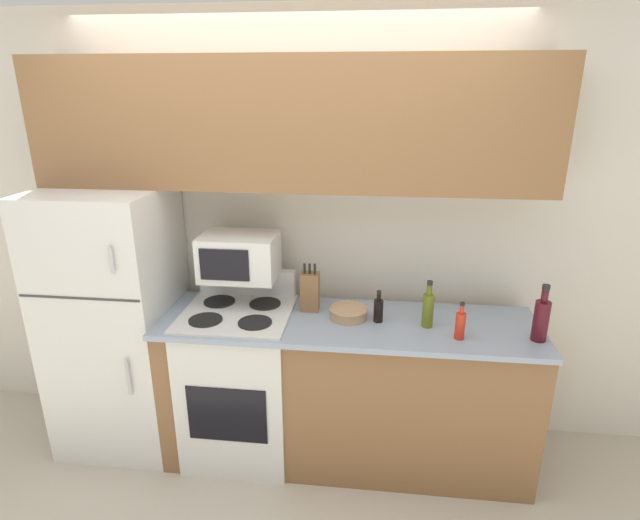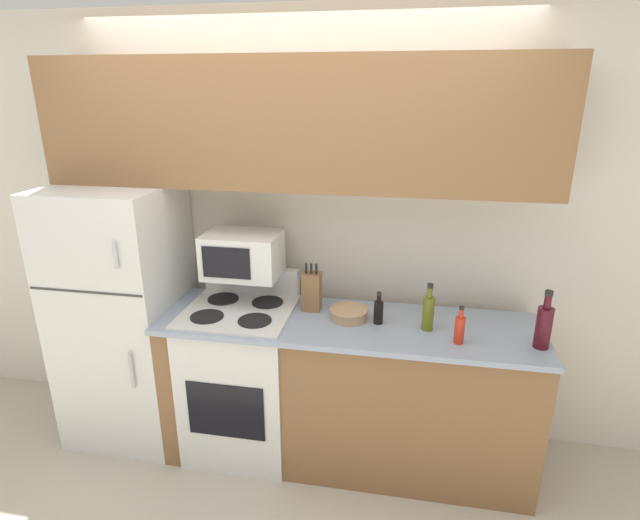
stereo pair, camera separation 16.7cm
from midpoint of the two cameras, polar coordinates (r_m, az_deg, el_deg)
ground_plane at (r=3.11m, az=-3.06°, el=-23.90°), size 12.00×12.00×0.00m
wall_back at (r=3.06m, az=-0.53°, el=3.06°), size 8.00×0.05×2.55m
lower_cabinets at (r=3.00m, az=4.67°, el=-14.67°), size 2.08×0.60×0.91m
refrigerator at (r=3.27m, az=-20.05°, el=-5.96°), size 0.68×0.67×1.60m
upper_cabinets at (r=2.75m, az=-1.40°, el=15.31°), size 2.76×0.35×0.68m
stove at (r=3.09m, az=-7.29°, el=-13.19°), size 0.61×0.58×1.08m
microwave at (r=2.87m, az=-7.20°, el=0.60°), size 0.43×0.31×0.25m
knife_block at (r=2.85m, az=0.73°, el=-3.58°), size 0.10×0.09×0.28m
bowl at (r=2.77m, az=5.07°, el=-6.12°), size 0.21×0.21×0.06m
bottle_soy_sauce at (r=2.73m, az=8.46°, el=-5.83°), size 0.05×0.05×0.18m
bottle_hot_sauce at (r=2.61m, az=17.46°, el=-7.53°), size 0.05×0.05×0.20m
bottle_wine_red at (r=2.71m, az=25.86°, el=-6.78°), size 0.08×0.08×0.30m
bottle_olive_oil at (r=2.70m, az=14.03°, el=-5.79°), size 0.06×0.06×0.26m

